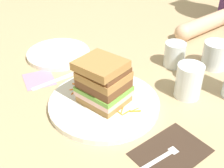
{
  "coord_description": "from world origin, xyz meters",
  "views": [
    {
      "loc": [
        0.48,
        -0.35,
        0.48
      ],
      "look_at": [
        -0.0,
        0.03,
        0.06
      ],
      "focal_mm": 47.51,
      "sensor_mm": 36.0,
      "label": 1
    }
  ],
  "objects_px": {
    "empty_tumbler_1": "(175,54)",
    "fork": "(163,156)",
    "knife": "(61,78)",
    "napkin_pink": "(39,79)",
    "sandwich": "(102,82)",
    "napkin_dark": "(171,152)",
    "side_plate": "(59,54)",
    "juice_glass": "(188,83)",
    "empty_tumbler_0": "(215,55)",
    "main_plate": "(103,103)"
  },
  "relations": [
    {
      "from": "empty_tumbler_1",
      "to": "fork",
      "type": "bearing_deg",
      "value": -51.18
    },
    {
      "from": "knife",
      "to": "napkin_pink",
      "type": "xyz_separation_m",
      "value": [
        -0.04,
        -0.05,
        -0.0
      ]
    },
    {
      "from": "sandwich",
      "to": "napkin_dark",
      "type": "relative_size",
      "value": 0.84
    },
    {
      "from": "side_plate",
      "to": "juice_glass",
      "type": "bearing_deg",
      "value": 21.47
    },
    {
      "from": "juice_glass",
      "to": "empty_tumbler_0",
      "type": "height_order",
      "value": "juice_glass"
    },
    {
      "from": "empty_tumbler_0",
      "to": "side_plate",
      "type": "height_order",
      "value": "empty_tumbler_0"
    },
    {
      "from": "main_plate",
      "to": "napkin_pink",
      "type": "relative_size",
      "value": 3.11
    },
    {
      "from": "empty_tumbler_1",
      "to": "side_plate",
      "type": "bearing_deg",
      "value": -137.79
    },
    {
      "from": "main_plate",
      "to": "juice_glass",
      "type": "xyz_separation_m",
      "value": [
        0.1,
        0.2,
        0.03
      ]
    },
    {
      "from": "juice_glass",
      "to": "side_plate",
      "type": "distance_m",
      "value": 0.44
    },
    {
      "from": "knife",
      "to": "empty_tumbler_1",
      "type": "relative_size",
      "value": 2.62
    },
    {
      "from": "napkin_dark",
      "to": "empty_tumbler_1",
      "type": "bearing_deg",
      "value": 131.16
    },
    {
      "from": "juice_glass",
      "to": "napkin_pink",
      "type": "xyz_separation_m",
      "value": [
        -0.32,
        -0.28,
        -0.04
      ]
    },
    {
      "from": "napkin_dark",
      "to": "side_plate",
      "type": "height_order",
      "value": "side_plate"
    },
    {
      "from": "side_plate",
      "to": "napkin_pink",
      "type": "xyz_separation_m",
      "value": [
        0.09,
        -0.12,
        -0.01
      ]
    },
    {
      "from": "napkin_dark",
      "to": "empty_tumbler_1",
      "type": "height_order",
      "value": "empty_tumbler_1"
    },
    {
      "from": "napkin_dark",
      "to": "juice_glass",
      "type": "distance_m",
      "value": 0.22
    },
    {
      "from": "fork",
      "to": "main_plate",
      "type": "bearing_deg",
      "value": 178.99
    },
    {
      "from": "fork",
      "to": "empty_tumbler_0",
      "type": "relative_size",
      "value": 2.03
    },
    {
      "from": "sandwich",
      "to": "napkin_dark",
      "type": "xyz_separation_m",
      "value": [
        0.22,
        0.02,
        -0.07
      ]
    },
    {
      "from": "main_plate",
      "to": "empty_tumbler_1",
      "type": "distance_m",
      "value": 0.3
    },
    {
      "from": "fork",
      "to": "empty_tumbler_1",
      "type": "distance_m",
      "value": 0.39
    },
    {
      "from": "juice_glass",
      "to": "side_plate",
      "type": "height_order",
      "value": "juice_glass"
    },
    {
      "from": "empty_tumbler_0",
      "to": "empty_tumbler_1",
      "type": "distance_m",
      "value": 0.12
    },
    {
      "from": "side_plate",
      "to": "napkin_dark",
      "type": "bearing_deg",
      "value": -2.86
    },
    {
      "from": "sandwich",
      "to": "napkin_pink",
      "type": "relative_size",
      "value": 1.45
    },
    {
      "from": "juice_glass",
      "to": "side_plate",
      "type": "bearing_deg",
      "value": -158.53
    },
    {
      "from": "side_plate",
      "to": "fork",
      "type": "bearing_deg",
      "value": -5.31
    },
    {
      "from": "fork",
      "to": "napkin_dark",
      "type": "bearing_deg",
      "value": 86.41
    },
    {
      "from": "main_plate",
      "to": "juice_glass",
      "type": "distance_m",
      "value": 0.23
    },
    {
      "from": "sandwich",
      "to": "knife",
      "type": "relative_size",
      "value": 0.66
    },
    {
      "from": "sandwich",
      "to": "empty_tumbler_0",
      "type": "bearing_deg",
      "value": 81.58
    },
    {
      "from": "main_plate",
      "to": "napkin_dark",
      "type": "height_order",
      "value": "main_plate"
    },
    {
      "from": "knife",
      "to": "juice_glass",
      "type": "height_order",
      "value": "juice_glass"
    },
    {
      "from": "juice_glass",
      "to": "knife",
      "type": "bearing_deg",
      "value": -141.5
    },
    {
      "from": "knife",
      "to": "napkin_pink",
      "type": "bearing_deg",
      "value": -123.58
    },
    {
      "from": "napkin_dark",
      "to": "empty_tumbler_1",
      "type": "distance_m",
      "value": 0.37
    },
    {
      "from": "fork",
      "to": "knife",
      "type": "relative_size",
      "value": 0.83
    },
    {
      "from": "napkin_dark",
      "to": "sandwich",
      "type": "bearing_deg",
      "value": -174.91
    },
    {
      "from": "sandwich",
      "to": "knife",
      "type": "bearing_deg",
      "value": -174.06
    },
    {
      "from": "napkin_dark",
      "to": "juice_glass",
      "type": "height_order",
      "value": "juice_glass"
    },
    {
      "from": "main_plate",
      "to": "juice_glass",
      "type": "height_order",
      "value": "juice_glass"
    },
    {
      "from": "fork",
      "to": "knife",
      "type": "xyz_separation_m",
      "value": [
        -0.39,
        -0.02,
        -0.0
      ]
    },
    {
      "from": "fork",
      "to": "empty_tumbler_1",
      "type": "height_order",
      "value": "empty_tumbler_1"
    },
    {
      "from": "fork",
      "to": "napkin_pink",
      "type": "xyz_separation_m",
      "value": [
        -0.43,
        -0.07,
        -0.0
      ]
    },
    {
      "from": "empty_tumbler_0",
      "to": "side_plate",
      "type": "bearing_deg",
      "value": -136.56
    },
    {
      "from": "main_plate",
      "to": "sandwich",
      "type": "distance_m",
      "value": 0.07
    },
    {
      "from": "napkin_dark",
      "to": "napkin_pink",
      "type": "bearing_deg",
      "value": -167.97
    },
    {
      "from": "sandwich",
      "to": "empty_tumbler_0",
      "type": "xyz_separation_m",
      "value": [
        0.06,
        0.39,
        -0.03
      ]
    },
    {
      "from": "empty_tumbler_1",
      "to": "empty_tumbler_0",
      "type": "bearing_deg",
      "value": 47.24
    }
  ]
}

